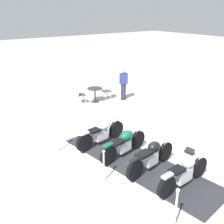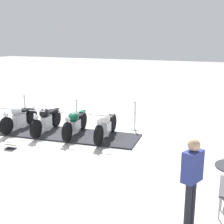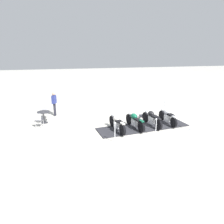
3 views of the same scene
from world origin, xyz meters
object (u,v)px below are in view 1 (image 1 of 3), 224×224
at_px(motorcycle_cream, 102,132).
at_px(stanchion_left_front, 175,215).
at_px(cafe_table, 95,92).
at_px(motorcycle_black, 152,156).
at_px(motorcycle_forest, 125,143).
at_px(cafe_chair_across_table, 108,90).
at_px(info_placard, 190,152).
at_px(stanchion_left_mid, 104,172).
at_px(motorcycle_chrome, 185,172).
at_px(bystander_person, 124,82).
at_px(stanchion_left_rear, 58,142).
at_px(cafe_chair_near_table, 80,94).

relative_size(motorcycle_cream, stanchion_left_front, 2.04).
bearing_deg(cafe_table, motorcycle_black, 72.01).
bearing_deg(motorcycle_forest, cafe_chair_across_table, 49.57).
distance_m(motorcycle_black, info_placard, 1.87).
xyz_separation_m(stanchion_left_mid, stanchion_left_front, (-0.31, 2.38, 0.05)).
relative_size(motorcycle_forest, stanchion_left_mid, 2.04).
relative_size(motorcycle_forest, motorcycle_cream, 0.96).
height_order(motorcycle_forest, motorcycle_cream, motorcycle_cream).
xyz_separation_m(motorcycle_chrome, cafe_table, (-1.96, -7.65, 0.06)).
height_order(motorcycle_forest, bystander_person, bystander_person).
height_order(motorcycle_forest, cafe_table, motorcycle_forest).
height_order(motorcycle_cream, stanchion_left_front, stanchion_left_front).
height_order(stanchion_left_rear, bystander_person, bystander_person).
bearing_deg(cafe_chair_across_table, motorcycle_black, 65.86).
xyz_separation_m(motorcycle_cream, info_placard, (-2.10, 2.30, -0.46)).
relative_size(stanchion_left_mid, stanchion_left_front, 0.96).
relative_size(motorcycle_forest, info_placard, 5.62).
xyz_separation_m(motorcycle_chrome, motorcycle_black, (0.16, -1.14, 0.02)).
bearing_deg(motorcycle_chrome, stanchion_left_front, -150.71).
bearing_deg(cafe_table, cafe_chair_near_table, -16.72).
bearing_deg(motorcycle_chrome, info_placard, 30.77).
xyz_separation_m(stanchion_left_front, info_placard, (-2.99, -1.97, -0.31)).
distance_m(motorcycle_chrome, stanchion_left_front, 1.60).
bearing_deg(info_placard, motorcycle_forest, -128.27).
relative_size(motorcycle_chrome, motorcycle_forest, 0.98).
relative_size(motorcycle_forest, cafe_chair_near_table, 2.32).
xyz_separation_m(motorcycle_chrome, motorcycle_forest, (0.30, -2.28, 0.01)).
bearing_deg(motorcycle_forest, motorcycle_chrome, -93.13).
relative_size(cafe_chair_near_table, cafe_chair_across_table, 0.99).
relative_size(stanchion_left_rear, cafe_chair_across_table, 1.20).
relative_size(stanchion_left_rear, info_placard, 2.93).
relative_size(stanchion_left_front, cafe_table, 1.33).
relative_size(stanchion_left_rear, cafe_table, 1.36).
relative_size(info_placard, cafe_chair_near_table, 0.41).
bearing_deg(motorcycle_chrome, cafe_table, 72.35).
relative_size(motorcycle_cream, stanchion_left_rear, 1.99).
distance_m(cafe_chair_near_table, cafe_chair_across_table, 1.63).
xyz_separation_m(stanchion_left_rear, cafe_chair_across_table, (-4.74, -3.75, 0.18)).
bearing_deg(stanchion_left_front, motorcycle_black, -120.64).
distance_m(stanchion_left_mid, info_placard, 3.34).
bearing_deg(stanchion_left_rear, bystander_person, -149.77).
bearing_deg(cafe_chair_near_table, motorcycle_chrome, -81.72).
relative_size(motorcycle_cream, bystander_person, 1.29).
distance_m(motorcycle_chrome, bystander_person, 7.80).
xyz_separation_m(motorcycle_forest, stanchion_left_mid, (1.35, 0.76, -0.20)).
height_order(motorcycle_black, info_placard, motorcycle_black).
xyz_separation_m(motorcycle_black, bystander_person, (-3.53, -5.87, 0.50)).
distance_m(motorcycle_cream, cafe_table, 4.87).
distance_m(stanchion_left_mid, cafe_chair_across_table, 7.56).
relative_size(info_placard, bystander_person, 0.22).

